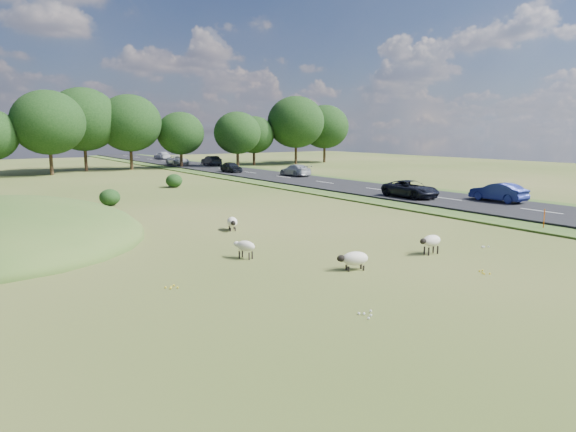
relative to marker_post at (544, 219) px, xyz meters
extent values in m
plane|color=#3B571B|center=(-14.92, 23.12, -0.60)|extent=(160.00, 160.00, 0.00)
cube|color=black|center=(5.08, 33.12, -0.47)|extent=(8.00, 150.00, 0.25)
cylinder|color=black|center=(-17.00, 56.10, 1.35)|extent=(0.44, 0.44, 3.90)
ellipsoid|color=black|center=(-17.00, 56.10, 6.11)|extent=(9.09, 9.09, 8.18)
cylinder|color=black|center=(-11.67, 61.02, 1.51)|extent=(0.44, 0.44, 4.22)
ellipsoid|color=black|center=(-11.67, 61.02, 6.67)|extent=(9.85, 9.85, 8.86)
cylinder|color=black|center=(-5.47, 60.06, 1.37)|extent=(0.44, 0.44, 3.94)
ellipsoid|color=black|center=(-5.47, 60.06, 6.19)|extent=(9.20, 9.20, 8.28)
cylinder|color=black|center=(1.95, 59.13, 0.94)|extent=(0.44, 0.44, 3.09)
ellipsoid|color=black|center=(1.95, 59.13, 4.72)|extent=(7.20, 7.20, 6.48)
cylinder|color=black|center=(9.85, 55.58, 0.96)|extent=(0.44, 0.44, 3.12)
ellipsoid|color=black|center=(9.85, 55.58, 4.78)|extent=(7.29, 7.29, 6.56)
cylinder|color=black|center=(14.98, 59.38, 0.87)|extent=(0.44, 0.44, 2.93)
ellipsoid|color=black|center=(14.98, 59.38, 4.45)|extent=(6.84, 6.84, 6.16)
cylinder|color=black|center=(21.94, 57.07, 1.48)|extent=(0.44, 0.44, 4.16)
ellipsoid|color=black|center=(21.94, 57.07, 6.57)|extent=(9.71, 9.71, 8.74)
cylinder|color=black|center=(29.63, 59.01, 1.27)|extent=(0.44, 0.44, 3.74)
ellipsoid|color=black|center=(29.63, 59.01, 5.83)|extent=(8.72, 8.72, 7.84)
ellipsoid|color=black|center=(-18.15, 23.75, 0.03)|extent=(1.55, 1.55, 1.27)
ellipsoid|color=black|center=(-9.27, 33.38, 0.08)|extent=(1.66, 1.66, 1.35)
cylinder|color=#D8590C|center=(0.00, 0.00, 0.00)|extent=(0.06, 0.06, 1.20)
ellipsoid|color=beige|center=(-14.80, -0.63, -0.11)|extent=(1.24, 0.93, 0.56)
ellipsoid|color=black|center=(-15.36, -0.43, -0.07)|extent=(0.43, 0.38, 0.28)
cylinder|color=black|center=(-15.15, -0.65, -0.50)|extent=(0.08, 0.08, 0.21)
cylinder|color=black|center=(-15.06, -0.39, -0.50)|extent=(0.08, 0.08, 0.21)
cylinder|color=black|center=(-14.55, -0.87, -0.50)|extent=(0.08, 0.08, 0.21)
cylinder|color=black|center=(-14.45, -0.61, -0.50)|extent=(0.08, 0.08, 0.21)
ellipsoid|color=beige|center=(-17.57, 3.51, -0.03)|extent=(0.83, 1.05, 0.47)
ellipsoid|color=silver|center=(-17.78, 3.97, 0.01)|extent=(0.33, 0.37, 0.24)
cylinder|color=black|center=(-17.79, 3.71, -0.43)|extent=(0.07, 0.07, 0.34)
cylinder|color=black|center=(-17.58, 3.81, -0.43)|extent=(0.07, 0.07, 0.34)
cylinder|color=black|center=(-17.56, 3.22, -0.43)|extent=(0.07, 0.07, 0.34)
cylinder|color=black|center=(-17.35, 3.31, -0.43)|extent=(0.07, 0.07, 0.34)
ellipsoid|color=beige|center=(-14.99, 9.76, -0.12)|extent=(0.94, 1.23, 0.56)
ellipsoid|color=black|center=(-15.21, 9.22, -0.08)|extent=(0.38, 0.43, 0.28)
cylinder|color=black|center=(-14.98, 9.42, -0.50)|extent=(0.08, 0.08, 0.20)
cylinder|color=black|center=(-15.23, 9.52, -0.50)|extent=(0.08, 0.08, 0.20)
cylinder|color=black|center=(-14.74, 10.01, -0.50)|extent=(0.08, 0.08, 0.20)
cylinder|color=black|center=(-15.00, 10.11, -0.50)|extent=(0.08, 0.08, 0.20)
ellipsoid|color=beige|center=(-10.07, -0.48, 0.04)|extent=(1.03, 0.55, 0.53)
ellipsoid|color=black|center=(-10.63, -0.48, 0.08)|extent=(0.34, 0.25, 0.26)
cylinder|color=black|center=(-10.37, -0.61, -0.41)|extent=(0.08, 0.08, 0.38)
cylinder|color=black|center=(-10.37, -0.35, -0.41)|extent=(0.08, 0.08, 0.38)
cylinder|color=black|center=(-9.77, -0.61, -0.41)|extent=(0.08, 0.08, 0.38)
cylinder|color=black|center=(-9.77, -0.36, -0.41)|extent=(0.08, 0.08, 0.38)
imported|color=black|center=(3.18, 44.93, 0.33)|extent=(1.61, 4.00, 1.36)
imported|color=white|center=(6.98, 81.37, 0.36)|extent=(2.00, 4.92, 1.43)
imported|color=navy|center=(6.98, 7.73, 0.37)|extent=(1.52, 4.36, 1.44)
imported|color=#B4B8BC|center=(6.98, 35.43, 0.35)|extent=(1.95, 4.79, 1.39)
imported|color=white|center=(3.18, 63.73, 0.37)|extent=(2.40, 5.21, 1.45)
imported|color=black|center=(3.18, 13.19, 0.34)|extent=(2.29, 4.96, 1.38)
imported|color=black|center=(6.98, 59.16, 0.40)|extent=(1.58, 4.54, 1.49)
camera|label=1|loc=(-28.29, -15.98, 4.97)|focal=32.00mm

